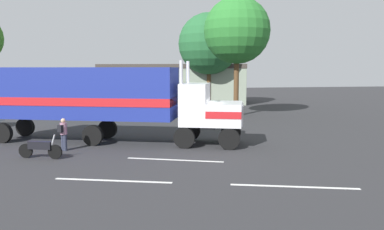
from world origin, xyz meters
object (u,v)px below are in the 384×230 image
at_px(tree_right, 237,31).
at_px(person_bystander, 63,133).
at_px(parked_bus, 99,92).
at_px(semi_truck, 102,97).
at_px(motorcycle, 40,148).
at_px(tree_left, 209,44).

bearing_deg(tree_right, person_bystander, -136.32).
distance_m(person_bystander, parked_bus, 15.24).
distance_m(semi_truck, motorcycle, 4.92).
bearing_deg(person_bystander, motorcycle, -117.04).
height_order(person_bystander, motorcycle, person_bystander).
height_order(motorcycle, tree_left, tree_left).
relative_size(person_bystander, tree_right, 0.16).
bearing_deg(tree_right, parked_bus, 165.56).
bearing_deg(person_bystander, tree_left, 60.54).
xyz_separation_m(parked_bus, tree_left, (11.73, 7.29, 4.80)).
xyz_separation_m(semi_truck, tree_right, (10.90, 10.06, 4.77)).
bearing_deg(motorcycle, semi_truck, 54.37).
distance_m(semi_truck, parked_bus, 13.13).
bearing_deg(tree_left, parked_bus, -148.15).
height_order(motorcycle, tree_right, tree_right).
xyz_separation_m(semi_truck, person_bystander, (-1.81, -2.07, -1.63)).
distance_m(parked_bus, tree_right, 13.22).
bearing_deg(parked_bus, motorcycle, -95.96).
height_order(parked_bus, tree_right, tree_right).
bearing_deg(tree_left, person_bystander, -119.46).
distance_m(tree_left, tree_right, 10.33).
xyz_separation_m(person_bystander, tree_right, (12.71, 12.14, 6.40)).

